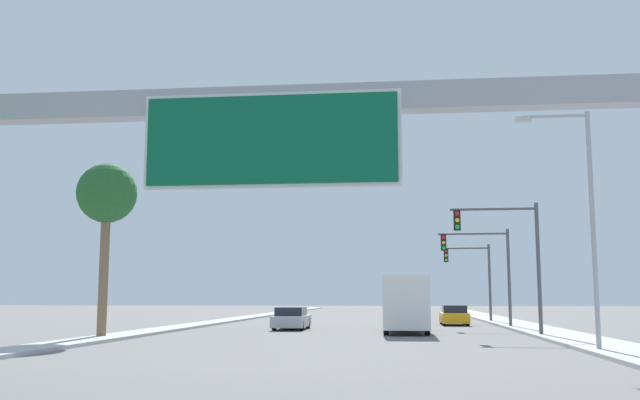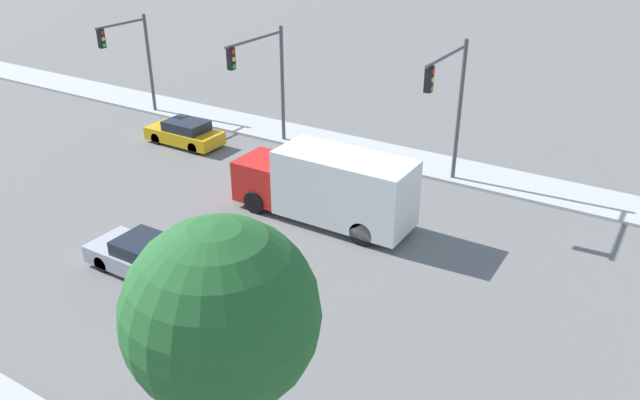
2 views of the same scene
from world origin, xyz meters
TOP-DOWN VIEW (x-y plane):
  - sidewalk_right at (11.25, 60.00)m, footprint 3.00×120.00m
  - car_mid_left at (7.00, 52.38)m, footprint 1.85×4.40m
  - car_near_right at (-3.50, 44.53)m, footprint 1.89×4.66m
  - truck_box_primary at (3.50, 41.00)m, footprint 2.43×7.95m
  - traffic_light_near_intersection at (8.90, 38.00)m, footprint 4.51×0.32m
  - traffic_light_mid_block at (8.82, 48.00)m, footprint 4.61×0.32m
  - traffic_light_far_intersection at (9.09, 58.00)m, footprint 3.74×0.32m
  - palm_tree_background at (-11.20, 34.02)m, footprint 2.94×2.94m

SIDE VIEW (x-z plane):
  - sidewalk_right at x=11.25m, z-range 0.00..0.15m
  - car_near_right at x=-3.50m, z-range -0.03..1.33m
  - car_mid_left at x=7.00m, z-range -0.03..1.36m
  - truck_box_primary at x=3.50m, z-range 0.03..3.15m
  - traffic_light_far_intersection at x=9.09m, z-range 1.02..7.13m
  - traffic_light_mid_block at x=8.82m, z-range 1.12..7.53m
  - traffic_light_near_intersection at x=8.90m, z-range 1.16..8.00m
  - palm_tree_background at x=-11.20m, z-range 2.62..11.20m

